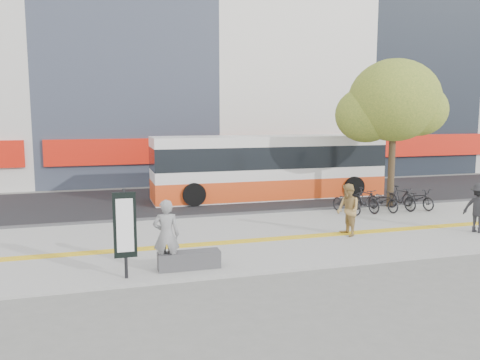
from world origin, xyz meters
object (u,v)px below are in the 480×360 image
object	(u,v)px
signboard	(125,226)
bus	(269,169)
pedestrian_dark	(479,208)
seated_woman	(166,235)
street_tree	(392,102)
pedestrian_tan	(348,210)
bench	(189,260)

from	to	relation	value
signboard	bus	bearing A→B (deg)	54.05
bus	pedestrian_dark	distance (m)	9.65
signboard	seated_woman	world-z (taller)	signboard
street_tree	pedestrian_tan	xyz separation A→B (m)	(-4.18, -4.09, -3.58)
bench	street_tree	size ratio (longest dim) A/B	0.25
street_tree	pedestrian_tan	world-z (taller)	street_tree
bench	seated_woman	size ratio (longest dim) A/B	0.87
signboard	pedestrian_dark	bearing A→B (deg)	7.00
pedestrian_dark	street_tree	bearing A→B (deg)	-20.88
bench	pedestrian_dark	xyz separation A→B (m)	(10.07, 1.13, 0.61)
signboard	street_tree	xyz separation A→B (m)	(11.38, 6.33, 3.15)
street_tree	pedestrian_tan	bearing A→B (deg)	-135.60
street_tree	pedestrian_dark	world-z (taller)	street_tree
bench	bus	xyz separation A→B (m)	(5.66, 9.70, 1.14)
bus	pedestrian_tan	world-z (taller)	bus
seated_woman	pedestrian_dark	size ratio (longest dim) A/B	1.10
seated_woman	signboard	bearing A→B (deg)	25.55
signboard	pedestrian_tan	xyz separation A→B (m)	(7.20, 2.23, -0.43)
street_tree	bus	size ratio (longest dim) A/B	0.57
bench	seated_woman	xyz separation A→B (m)	(-0.57, 0.02, 0.69)
pedestrian_tan	pedestrian_dark	bearing A→B (deg)	79.87
signboard	street_tree	distance (m)	13.40
bench	bus	world-z (taller)	bus
signboard	street_tree	bearing A→B (deg)	29.07
bus	seated_woman	distance (m)	11.52
street_tree	signboard	bearing A→B (deg)	-150.93
bench	pedestrian_tan	bearing A→B (deg)	19.00
street_tree	pedestrian_dark	distance (m)	6.08
seated_woman	pedestrian_tan	distance (m)	6.46
bus	seated_woman	bearing A→B (deg)	-122.75
bus	seated_woman	world-z (taller)	bus
bench	street_tree	world-z (taller)	street_tree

